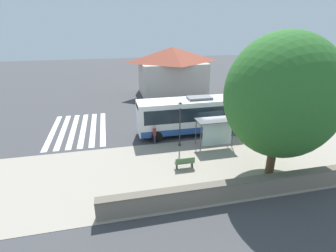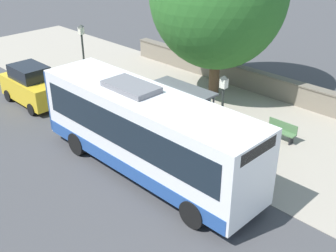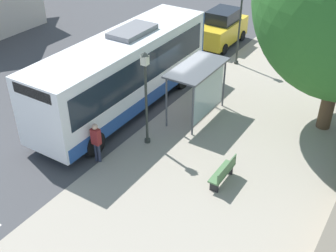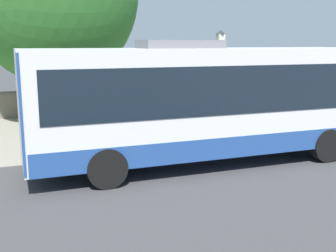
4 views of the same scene
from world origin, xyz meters
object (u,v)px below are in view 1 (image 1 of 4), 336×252
shade_tree (282,96)px  bench (185,163)px  bus_shelter (216,125)px  street_lamp_far (275,110)px  parked_car_behind_bus (279,117)px  pedestrian (154,133)px  street_lamp_near (180,120)px  bus (191,115)px

shade_tree → bench: bearing=70.3°
bus_shelter → street_lamp_far: street_lamp_far is taller
parked_car_behind_bus → bench: bearing=116.6°
pedestrian → bus_shelter: bearing=-108.7°
street_lamp_near → shade_tree: (-5.70, -4.97, 3.28)m
shade_tree → street_lamp_near: bearing=41.1°
bus → shade_tree: (-8.12, -3.19, 3.77)m
bus_shelter → pedestrian: size_ratio=1.88×
pedestrian → parked_car_behind_bus: (1.31, -13.10, 0.04)m
street_lamp_far → bench: bearing=112.0°
pedestrian → parked_car_behind_bus: bearing=-84.3°
bus → bench: (-6.11, 2.42, -1.38)m
pedestrian → street_lamp_near: (-0.87, -2.02, 1.36)m
bus → parked_car_behind_bus: 9.34m
shade_tree → pedestrian: bearing=46.8°
pedestrian → street_lamp_near: bearing=-113.4°
bench → street_lamp_near: size_ratio=0.37×
pedestrian → street_lamp_far: (-0.70, -10.96, 1.59)m
bus → pedestrian: 4.20m
street_lamp_far → bus: bearing=72.6°
bus → bench: size_ratio=6.97×
street_lamp_near → bench: bearing=170.2°
bus_shelter → street_lamp_far: bearing=-81.1°
bench → shade_tree: size_ratio=0.15×
shade_tree → street_lamp_far: bearing=-34.0°
pedestrian → street_lamp_near: 2.59m
street_lamp_far → shade_tree: 7.72m
street_lamp_far → parked_car_behind_bus: size_ratio=1.10×
bus_shelter → street_lamp_far: (0.95, -6.09, 0.59)m
bus_shelter → pedestrian: bearing=71.3°
pedestrian → parked_car_behind_bus: 13.17m
bus_shelter → bus: bearing=18.5°
bus → shade_tree: 9.50m
bus → pedestrian: size_ratio=6.02×
shade_tree → parked_car_behind_bus: bearing=-37.8°
pedestrian → street_lamp_far: size_ratio=0.39×
pedestrian → shade_tree: shade_tree is taller
street_lamp_far → parked_car_behind_bus: 3.32m
pedestrian → bench: 4.80m
shade_tree → parked_car_behind_bus: shade_tree is taller
bus_shelter → bench: bus_shelter is taller
bus_shelter → shade_tree: size_ratio=0.33×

